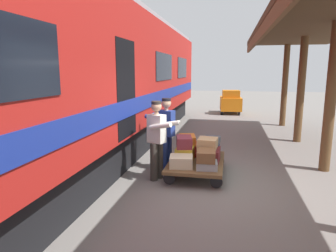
# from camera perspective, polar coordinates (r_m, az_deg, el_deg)

# --- Properties ---
(ground_plane) EXTENTS (60.00, 60.00, 0.00)m
(ground_plane) POSITION_cam_1_polar(r_m,az_deg,el_deg) (6.34, 10.02, -11.23)
(ground_plane) COLOR slate
(train_car) EXTENTS (3.03, 20.74, 4.00)m
(train_car) POSITION_cam_1_polar(r_m,az_deg,el_deg) (6.91, -19.80, 7.65)
(train_car) COLOR #B21E19
(train_car) RESTS_ON ground_plane
(luggage_cart) EXTENTS (1.21, 1.84, 0.32)m
(luggage_cart) POSITION_cam_1_polar(r_m,az_deg,el_deg) (6.88, 5.44, -6.93)
(luggage_cart) COLOR brown
(luggage_cart) RESTS_ON ground_plane
(suitcase_maroon_trunk) EXTENTS (0.50, 0.63, 0.29)m
(suitcase_maroon_trunk) POSITION_cam_1_polar(r_m,az_deg,el_deg) (6.81, 7.75, -5.50)
(suitcase_maroon_trunk) COLOR maroon
(suitcase_maroon_trunk) RESTS_ON luggage_cart
(suitcase_yellow_case) EXTENTS (0.39, 0.50, 0.29)m
(suitcase_yellow_case) POSITION_cam_1_polar(r_m,az_deg,el_deg) (6.86, 3.21, -5.29)
(suitcase_yellow_case) COLOR gold
(suitcase_yellow_case) RESTS_ON luggage_cart
(suitcase_gray_aluminum) EXTENTS (0.46, 0.49, 0.16)m
(suitcase_gray_aluminum) POSITION_cam_1_polar(r_m,az_deg,el_deg) (6.34, 7.41, -7.29)
(suitcase_gray_aluminum) COLOR #9EA0A5
(suitcase_gray_aluminum) RESTS_ON luggage_cart
(suitcase_navy_fabric) EXTENTS (0.42, 0.49, 0.29)m
(suitcase_navy_fabric) POSITION_cam_1_polar(r_m,az_deg,el_deg) (7.30, 8.03, -4.42)
(suitcase_navy_fabric) COLOR navy
(suitcase_navy_fabric) RESTS_ON luggage_cart
(suitcase_cream_canvas) EXTENTS (0.53, 0.51, 0.23)m
(suitcase_cream_canvas) POSITION_cam_1_polar(r_m,az_deg,el_deg) (6.39, 2.53, -6.73)
(suitcase_cream_canvas) COLOR beige
(suitcase_cream_canvas) RESTS_ON luggage_cart
(suitcase_red_plastic) EXTENTS (0.54, 0.64, 0.25)m
(suitcase_red_plastic) POSITION_cam_1_polar(r_m,az_deg,el_deg) (7.35, 3.80, -4.36)
(suitcase_red_plastic) COLOR #AD231E
(suitcase_red_plastic) RESTS_ON luggage_cart
(suitcase_tan_vintage) EXTENTS (0.45, 0.49, 0.23)m
(suitcase_tan_vintage) POSITION_cam_1_polar(r_m,az_deg,el_deg) (6.77, 7.53, -3.30)
(suitcase_tan_vintage) COLOR tan
(suitcase_tan_vintage) RESTS_ON suitcase_maroon_trunk
(suitcase_orange_carryall) EXTENTS (0.48, 0.62, 0.21)m
(suitcase_orange_carryall) POSITION_cam_1_polar(r_m,az_deg,el_deg) (7.27, 3.68, -2.62)
(suitcase_orange_carryall) COLOR #CC6B23
(suitcase_orange_carryall) RESTS_ON suitcase_red_plastic
(suitcase_slate_roller) EXTENTS (0.39, 0.56, 0.15)m
(suitcase_slate_roller) POSITION_cam_1_polar(r_m,az_deg,el_deg) (7.25, 8.35, -2.72)
(suitcase_slate_roller) COLOR #4C515B
(suitcase_slate_roller) RESTS_ON suitcase_navy_fabric
(suitcase_burgundy_valise) EXTENTS (0.44, 0.59, 0.25)m
(suitcase_burgundy_valise) POSITION_cam_1_polar(r_m,az_deg,el_deg) (6.83, 3.08, -3.06)
(suitcase_burgundy_valise) COLOR maroon
(suitcase_burgundy_valise) RESTS_ON suitcase_yellow_case
(suitcase_brown_leather) EXTENTS (0.41, 0.56, 0.22)m
(suitcase_brown_leather) POSITION_cam_1_polar(r_m,az_deg,el_deg) (6.31, 7.25, -5.56)
(suitcase_brown_leather) COLOR brown
(suitcase_brown_leather) RESTS_ON suitcase_gray_aluminum
(porter_in_overalls) EXTENTS (0.73, 0.56, 1.70)m
(porter_in_overalls) POSITION_cam_1_polar(r_m,az_deg,el_deg) (7.04, -0.45, -1.02)
(porter_in_overalls) COLOR navy
(porter_in_overalls) RESTS_ON ground_plane
(porter_by_door) EXTENTS (0.74, 0.60, 1.70)m
(porter_by_door) POSITION_cam_1_polar(r_m,az_deg,el_deg) (6.38, -2.04, -2.23)
(porter_by_door) COLOR #332D28
(porter_by_door) RESTS_ON ground_plane
(baggage_tug) EXTENTS (1.21, 1.77, 1.30)m
(baggage_tug) POSITION_cam_1_polar(r_m,az_deg,el_deg) (16.83, 11.82, 4.44)
(baggage_tug) COLOR orange
(baggage_tug) RESTS_ON ground_plane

